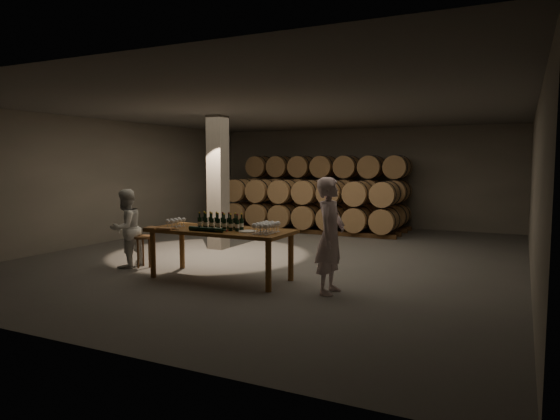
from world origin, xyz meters
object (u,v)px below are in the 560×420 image
at_px(tasting_table, 221,235).
at_px(bottle_cluster, 220,223).
at_px(person_man, 330,236).
at_px(plate, 248,231).
at_px(stool, 143,242).
at_px(notebook_near, 166,228).
at_px(person_woman, 126,228).

xyz_separation_m(tasting_table, bottle_cluster, (0.02, -0.04, 0.21)).
relative_size(bottle_cluster, person_man, 0.46).
relative_size(bottle_cluster, plate, 2.76).
bearing_deg(stool, plate, -6.04).
distance_m(notebook_near, person_man, 2.97).
bearing_deg(person_man, plate, 91.01).
distance_m(stool, person_man, 4.05).
distance_m(notebook_near, person_woman, 1.49).
height_order(tasting_table, bottle_cluster, bottle_cluster).
bearing_deg(bottle_cluster, tasting_table, 120.07).
relative_size(bottle_cluster, notebook_near, 3.20).
xyz_separation_m(tasting_table, notebook_near, (-0.85, -0.45, 0.12)).
bearing_deg(person_woman, tasting_table, 88.90).
bearing_deg(person_man, person_woman, 88.25).
bearing_deg(plate, person_man, 1.38).
xyz_separation_m(notebook_near, stool, (-1.08, 0.62, -0.40)).
height_order(notebook_near, stool, notebook_near).
bearing_deg(bottle_cluster, plate, -6.07).
bearing_deg(tasting_table, person_woman, 178.95).
bearing_deg(stool, bottle_cluster, -6.03).
relative_size(bottle_cluster, stool, 1.36).
bearing_deg(bottle_cluster, notebook_near, -154.69).
bearing_deg(person_woman, plate, 87.14).
xyz_separation_m(tasting_table, stool, (-1.93, 0.17, -0.28)).
bearing_deg(person_man, tasting_table, 87.90).
distance_m(tasting_table, person_woman, 2.25).
bearing_deg(bottle_cluster, person_man, -0.74).
height_order(tasting_table, notebook_near, notebook_near).
bearing_deg(person_woman, person_man, 88.57).
bearing_deg(plate, person_woman, 177.19).
relative_size(tasting_table, person_man, 1.40).
distance_m(notebook_near, stool, 1.31).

